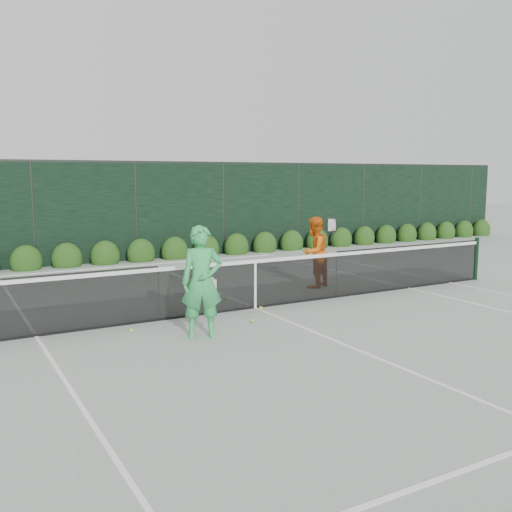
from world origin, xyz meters
TOP-DOWN VIEW (x-y plane):
  - ground at (0.00, 0.00)m, footprint 80.00×80.00m
  - tennis_net at (-0.02, 0.00)m, footprint 12.90×0.10m
  - player_woman at (-1.73, -1.31)m, footprint 0.77×0.64m
  - player_man at (2.26, 1.19)m, footprint 0.99×0.90m
  - court_lines at (0.00, 0.00)m, footprint 11.03×23.83m
  - windscreen_fence at (0.00, -2.71)m, footprint 32.00×21.07m
  - hedge_row at (-0.00, 7.15)m, footprint 31.66×0.65m
  - tennis_balls at (-0.33, 0.18)m, footprint 5.08×2.11m

SIDE VIEW (x-z plane):
  - ground at x=0.00m, z-range 0.00..0.00m
  - court_lines at x=0.00m, z-range 0.00..0.01m
  - tennis_balls at x=-0.33m, z-range 0.00..0.07m
  - hedge_row at x=0.00m, z-range -0.23..0.70m
  - tennis_net at x=-0.02m, z-range 0.00..1.07m
  - player_man at x=2.26m, z-range 0.00..1.67m
  - player_woman at x=-1.73m, z-range 0.00..1.82m
  - windscreen_fence at x=0.00m, z-range -0.02..3.04m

